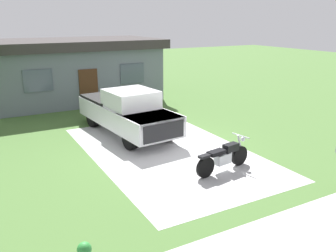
% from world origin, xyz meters
% --- Properties ---
extents(ground_plane, '(80.00, 80.00, 0.00)m').
position_xyz_m(ground_plane, '(0.00, 0.00, 0.00)').
color(ground_plane, '#4A6F35').
extents(driveway_pad, '(5.25, 8.72, 0.01)m').
position_xyz_m(driveway_pad, '(0.00, 0.00, 0.00)').
color(driveway_pad, '#BCBCBC').
rests_on(driveway_pad, ground).
extents(sidewalk_strip, '(36.00, 1.80, 0.01)m').
position_xyz_m(sidewalk_strip, '(0.00, -6.00, 0.00)').
color(sidewalk_strip, beige).
rests_on(sidewalk_strip, ground).
extents(motorcycle, '(2.20, 0.74, 1.09)m').
position_xyz_m(motorcycle, '(0.72, -2.37, 0.47)').
color(motorcycle, black).
rests_on(motorcycle, ground).
extents(pickup_truck, '(2.51, 5.78, 1.90)m').
position_xyz_m(pickup_truck, '(-0.44, 2.77, 0.95)').
color(pickup_truck, black).
rests_on(pickup_truck, ground).
extents(neighbor_house, '(9.60, 5.60, 3.50)m').
position_xyz_m(neighbor_house, '(-0.53, 10.23, 1.79)').
color(neighbor_house, slate).
rests_on(neighbor_house, ground).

